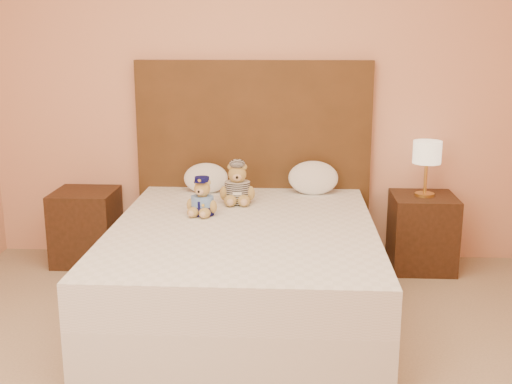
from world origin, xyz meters
The scene contains 10 objects.
room_walls centered at (0.00, 0.46, 1.81)m, with size 4.04×4.52×2.72m.
bed centered at (0.00, 1.20, 0.28)m, with size 1.60×2.00×0.55m.
headboard centered at (0.00, 2.21, 0.75)m, with size 1.75×0.08×1.50m, color #513218.
nightstand_left centered at (-1.25, 2.00, 0.28)m, with size 0.45×0.45×0.55m, color #3D2113.
nightstand_right centered at (1.25, 2.00, 0.28)m, with size 0.45×0.45×0.55m, color #3D2113.
lamp centered at (1.25, 2.00, 0.85)m, with size 0.20×0.20×0.40m.
teddy_police centered at (-0.28, 1.41, 0.67)m, with size 0.21×0.21×0.25m, color #A78640, non-canonical shape.
teddy_prisoner centered at (-0.08, 1.71, 0.69)m, with size 0.25×0.24×0.28m, color #A78640, non-canonical shape.
pillow_left centered at (-0.34, 2.03, 0.67)m, with size 0.33×0.21×0.23m, color white.
pillow_right centered at (0.45, 2.03, 0.68)m, with size 0.36×0.23×0.26m, color white.
Camera 1 is at (0.29, -2.54, 1.68)m, focal length 45.00 mm.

